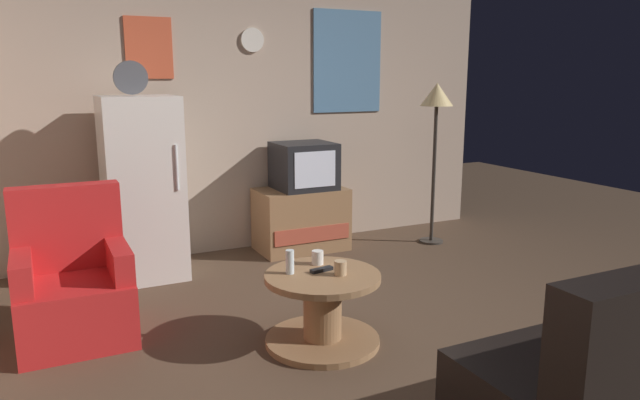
{
  "coord_description": "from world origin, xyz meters",
  "views": [
    {
      "loc": [
        -1.85,
        -2.93,
        1.65
      ],
      "look_at": [
        0.02,
        0.9,
        0.75
      ],
      "focal_mm": 32.93,
      "sensor_mm": 36.0,
      "label": 1
    }
  ],
  "objects_px": {
    "fridge": "(143,188)",
    "wine_glass": "(290,262)",
    "mug_ceramic_white": "(318,257)",
    "armchair": "(73,286)",
    "remote_control": "(322,270)",
    "standing_lamp": "(436,107)",
    "tv_stand": "(301,219)",
    "crt_tv": "(304,166)",
    "coffee_table": "(323,309)",
    "mug_ceramic_tan": "(340,268)"
  },
  "relations": [
    {
      "from": "tv_stand",
      "to": "crt_tv",
      "type": "relative_size",
      "value": 1.56
    },
    {
      "from": "wine_glass",
      "to": "crt_tv",
      "type": "bearing_deg",
      "value": 63.11
    },
    {
      "from": "standing_lamp",
      "to": "wine_glass",
      "type": "relative_size",
      "value": 10.6
    },
    {
      "from": "wine_glass",
      "to": "mug_ceramic_tan",
      "type": "relative_size",
      "value": 1.67
    },
    {
      "from": "mug_ceramic_white",
      "to": "remote_control",
      "type": "height_order",
      "value": "mug_ceramic_white"
    },
    {
      "from": "fridge",
      "to": "standing_lamp",
      "type": "distance_m",
      "value": 2.85
    },
    {
      "from": "crt_tv",
      "to": "remote_control",
      "type": "distance_m",
      "value": 2.07
    },
    {
      "from": "standing_lamp",
      "to": "remote_control",
      "type": "relative_size",
      "value": 10.6
    },
    {
      "from": "armchair",
      "to": "wine_glass",
      "type": "bearing_deg",
      "value": -30.46
    },
    {
      "from": "remote_control",
      "to": "fridge",
      "type": "bearing_deg",
      "value": 105.16
    },
    {
      "from": "standing_lamp",
      "to": "remote_control",
      "type": "distance_m",
      "value": 2.68
    },
    {
      "from": "coffee_table",
      "to": "wine_glass",
      "type": "bearing_deg",
      "value": 152.44
    },
    {
      "from": "tv_stand",
      "to": "coffee_table",
      "type": "bearing_deg",
      "value": -110.52
    },
    {
      "from": "mug_ceramic_white",
      "to": "remote_control",
      "type": "distance_m",
      "value": 0.15
    },
    {
      "from": "standing_lamp",
      "to": "wine_glass",
      "type": "xyz_separation_m",
      "value": [
        -2.2,
        -1.5,
        -0.82
      ]
    },
    {
      "from": "mug_ceramic_white",
      "to": "fridge",
      "type": "bearing_deg",
      "value": 116.61
    },
    {
      "from": "fridge",
      "to": "armchair",
      "type": "height_order",
      "value": "fridge"
    },
    {
      "from": "standing_lamp",
      "to": "mug_ceramic_tan",
      "type": "relative_size",
      "value": 17.67
    },
    {
      "from": "standing_lamp",
      "to": "mug_ceramic_tan",
      "type": "bearing_deg",
      "value": -139.32
    },
    {
      "from": "crt_tv",
      "to": "mug_ceramic_white",
      "type": "bearing_deg",
      "value": -111.85
    },
    {
      "from": "fridge",
      "to": "tv_stand",
      "type": "bearing_deg",
      "value": 5.29
    },
    {
      "from": "armchair",
      "to": "tv_stand",
      "type": "bearing_deg",
      "value": 28.44
    },
    {
      "from": "standing_lamp",
      "to": "armchair",
      "type": "distance_m",
      "value": 3.64
    },
    {
      "from": "crt_tv",
      "to": "mug_ceramic_tan",
      "type": "bearing_deg",
      "value": -108.49
    },
    {
      "from": "tv_stand",
      "to": "coffee_table",
      "type": "relative_size",
      "value": 1.17
    },
    {
      "from": "tv_stand",
      "to": "coffee_table",
      "type": "xyz_separation_m",
      "value": [
        -0.73,
        -1.94,
        -0.07
      ]
    },
    {
      "from": "wine_glass",
      "to": "remote_control",
      "type": "height_order",
      "value": "wine_glass"
    },
    {
      "from": "coffee_table",
      "to": "armchair",
      "type": "height_order",
      "value": "armchair"
    },
    {
      "from": "fridge",
      "to": "mug_ceramic_tan",
      "type": "height_order",
      "value": "fridge"
    },
    {
      "from": "mug_ceramic_white",
      "to": "armchair",
      "type": "xyz_separation_m",
      "value": [
        -1.44,
        0.62,
        -0.17
      ]
    },
    {
      "from": "standing_lamp",
      "to": "armchair",
      "type": "relative_size",
      "value": 1.66
    },
    {
      "from": "mug_ceramic_white",
      "to": "armchair",
      "type": "height_order",
      "value": "armchair"
    },
    {
      "from": "tv_stand",
      "to": "armchair",
      "type": "height_order",
      "value": "armchair"
    },
    {
      "from": "fridge",
      "to": "remote_control",
      "type": "xyz_separation_m",
      "value": [
        0.77,
        -1.76,
        -0.28
      ]
    },
    {
      "from": "tv_stand",
      "to": "crt_tv",
      "type": "distance_m",
      "value": 0.52
    },
    {
      "from": "remote_control",
      "to": "standing_lamp",
      "type": "bearing_deg",
      "value": 29.18
    },
    {
      "from": "mug_ceramic_white",
      "to": "remote_control",
      "type": "relative_size",
      "value": 0.6
    },
    {
      "from": "fridge",
      "to": "wine_glass",
      "type": "bearing_deg",
      "value": -71.31
    },
    {
      "from": "tv_stand",
      "to": "remote_control",
      "type": "distance_m",
      "value": 2.04
    },
    {
      "from": "crt_tv",
      "to": "mug_ceramic_white",
      "type": "distance_m",
      "value": 1.92
    },
    {
      "from": "fridge",
      "to": "mug_ceramic_white",
      "type": "height_order",
      "value": "fridge"
    },
    {
      "from": "standing_lamp",
      "to": "coffee_table",
      "type": "bearing_deg",
      "value": -141.74
    },
    {
      "from": "standing_lamp",
      "to": "coffee_table",
      "type": "relative_size",
      "value": 2.21
    },
    {
      "from": "fridge",
      "to": "remote_control",
      "type": "relative_size",
      "value": 11.8
    },
    {
      "from": "crt_tv",
      "to": "armchair",
      "type": "xyz_separation_m",
      "value": [
        -2.14,
        -1.14,
        -0.48
      ]
    },
    {
      "from": "fridge",
      "to": "wine_glass",
      "type": "relative_size",
      "value": 11.8
    },
    {
      "from": "standing_lamp",
      "to": "remote_control",
      "type": "xyz_separation_m",
      "value": [
        -2.0,
        -1.55,
        -0.89
      ]
    },
    {
      "from": "fridge",
      "to": "coffee_table",
      "type": "bearing_deg",
      "value": -67.25
    },
    {
      "from": "crt_tv",
      "to": "wine_glass",
      "type": "xyz_separation_m",
      "value": [
        -0.94,
        -1.85,
        -0.28
      ]
    },
    {
      "from": "fridge",
      "to": "crt_tv",
      "type": "xyz_separation_m",
      "value": [
        1.52,
        0.14,
        0.06
      ]
    }
  ]
}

